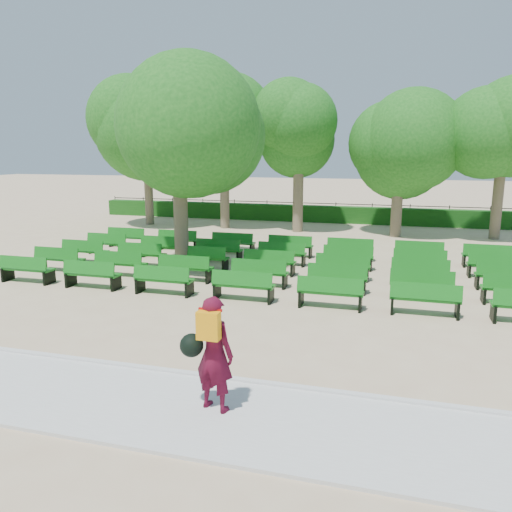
{
  "coord_description": "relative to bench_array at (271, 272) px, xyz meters",
  "views": [
    {
      "loc": [
        4.28,
        -13.75,
        3.89
      ],
      "look_at": [
        0.68,
        -1.0,
        1.1
      ],
      "focal_mm": 35.0,
      "sensor_mm": 36.0,
      "label": 1
    }
  ],
  "objects": [
    {
      "name": "ground",
      "position": [
        -0.52,
        -1.38,
        -0.08
      ],
      "size": [
        120.0,
        120.0,
        0.0
      ],
      "primitive_type": "plane",
      "color": "tan"
    },
    {
      "name": "bench_array",
      "position": [
        0.0,
        0.0,
        0.0
      ],
      "size": [
        1.65,
        0.52,
        1.04
      ],
      "rotation": [
        0.0,
        0.0,
        -0.01
      ],
      "color": "#137118",
      "rests_on": "ground"
    },
    {
      "name": "hedge",
      "position": [
        -0.52,
        12.62,
        0.37
      ],
      "size": [
        26.0,
        0.7,
        0.9
      ],
      "primitive_type": "cube",
      "color": "#174F14",
      "rests_on": "ground"
    },
    {
      "name": "paving",
      "position": [
        -0.52,
        -8.78,
        -0.05
      ],
      "size": [
        30.0,
        2.2,
        0.06
      ],
      "primitive_type": "cube",
      "color": "silver",
      "rests_on": "ground"
    },
    {
      "name": "fence",
      "position": [
        -0.52,
        13.02,
        -0.08
      ],
      "size": [
        26.0,
        0.1,
        1.02
      ],
      "primitive_type": null,
      "color": "black",
      "rests_on": "ground"
    },
    {
      "name": "curb",
      "position": [
        -0.52,
        -7.63,
        -0.03
      ],
      "size": [
        30.0,
        0.12,
        0.1
      ],
      "primitive_type": "cube",
      "color": "silver",
      "rests_on": "ground"
    },
    {
      "name": "person",
      "position": [
        1.25,
        -8.64,
        0.89
      ],
      "size": [
        0.87,
        0.57,
        1.77
      ],
      "rotation": [
        0.0,
        0.0,
        2.89
      ],
      "color": "#4F0B1F",
      "rests_on": "ground"
    },
    {
      "name": "tree_line",
      "position": [
        -0.52,
        8.62,
        -0.08
      ],
      "size": [
        21.8,
        6.8,
        7.04
      ],
      "primitive_type": null,
      "color": "#236B1D",
      "rests_on": "ground"
    },
    {
      "name": "tree_among",
      "position": [
        -3.05,
        -0.1,
        4.25
      ],
      "size": [
        4.47,
        4.47,
        6.37
      ],
      "color": "brown",
      "rests_on": "ground"
    }
  ]
}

